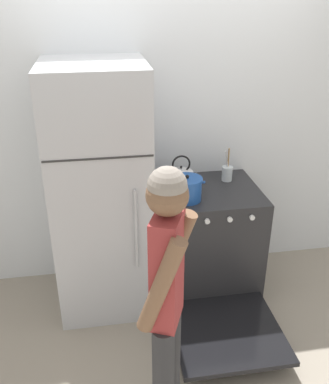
# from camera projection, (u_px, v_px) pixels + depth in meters

# --- Properties ---
(ground_plane) EXTENTS (14.00, 14.00, 0.00)m
(ground_plane) POSITION_uv_depth(u_px,v_px,m) (161.00, 263.00, 3.93)
(ground_plane) COLOR gray
(wall_back) EXTENTS (10.00, 0.06, 2.55)m
(wall_back) POSITION_uv_depth(u_px,v_px,m) (160.00, 129.00, 3.40)
(wall_back) COLOR silver
(wall_back) RESTS_ON ground_plane
(refrigerator) EXTENTS (0.70, 0.74, 1.87)m
(refrigerator) POSITION_uv_depth(u_px,v_px,m) (101.00, 193.00, 3.13)
(refrigerator) COLOR #B7BABF
(refrigerator) RESTS_ON ground_plane
(stove_range) EXTENTS (0.82, 1.40, 0.89)m
(stove_range) POSITION_uv_depth(u_px,v_px,m) (205.00, 242.00, 3.44)
(stove_range) COLOR #232326
(stove_range) RESTS_ON ground_plane
(dutch_oven_pot) EXTENTS (0.27, 0.22, 0.20)m
(dutch_oven_pot) POSITION_uv_depth(u_px,v_px,m) (187.00, 189.00, 3.09)
(dutch_oven_pot) COLOR #1E4C9E
(dutch_oven_pot) RESTS_ON stove_range
(tea_kettle) EXTENTS (0.24, 0.19, 0.24)m
(tea_kettle) POSITION_uv_depth(u_px,v_px,m) (181.00, 176.00, 3.34)
(tea_kettle) COLOR silver
(tea_kettle) RESTS_ON stove_range
(utensil_jar) EXTENTS (0.08, 0.08, 0.28)m
(utensil_jar) POSITION_uv_depth(u_px,v_px,m) (227.00, 173.00, 3.41)
(utensil_jar) COLOR silver
(utensil_jar) RESTS_ON stove_range
(person) EXTENTS (0.35, 0.39, 1.62)m
(person) POSITION_uv_depth(u_px,v_px,m) (167.00, 298.00, 2.09)
(person) COLOR #2D2D30
(person) RESTS_ON ground_plane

